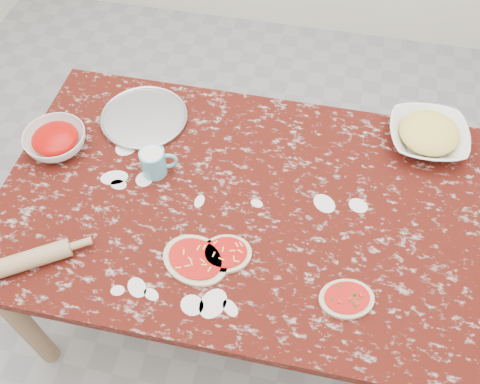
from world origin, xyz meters
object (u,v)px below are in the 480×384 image
(flour_mug, at_px, (154,162))
(rolling_pin, at_px, (22,262))
(pizza_tray, at_px, (144,118))
(sauce_bowl, at_px, (56,141))
(worktable, at_px, (240,215))
(cheese_bowl, at_px, (427,137))

(flour_mug, height_order, rolling_pin, flour_mug)
(flour_mug, xyz_separation_m, rolling_pin, (-0.28, -0.43, -0.02))
(pizza_tray, height_order, sauce_bowl, sauce_bowl)
(pizza_tray, height_order, rolling_pin, rolling_pin)
(worktable, distance_m, pizza_tray, 0.52)
(worktable, height_order, sauce_bowl, sauce_bowl)
(pizza_tray, xyz_separation_m, rolling_pin, (-0.16, -0.66, 0.02))
(flour_mug, bearing_deg, rolling_pin, -122.90)
(pizza_tray, distance_m, cheese_bowl, 1.03)
(worktable, bearing_deg, rolling_pin, -147.75)
(cheese_bowl, bearing_deg, sauce_bowl, -167.24)
(worktable, distance_m, flour_mug, 0.34)
(worktable, relative_size, flour_mug, 12.94)
(worktable, height_order, flour_mug, flour_mug)
(worktable, xyz_separation_m, pizza_tray, (-0.43, 0.29, 0.09))
(cheese_bowl, bearing_deg, flour_mug, -160.28)
(pizza_tray, height_order, cheese_bowl, cheese_bowl)
(sauce_bowl, relative_size, flour_mug, 1.75)
(worktable, distance_m, cheese_bowl, 0.72)
(pizza_tray, distance_m, sauce_bowl, 0.32)
(cheese_bowl, distance_m, rolling_pin, 1.40)
(flour_mug, relative_size, rolling_pin, 0.43)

